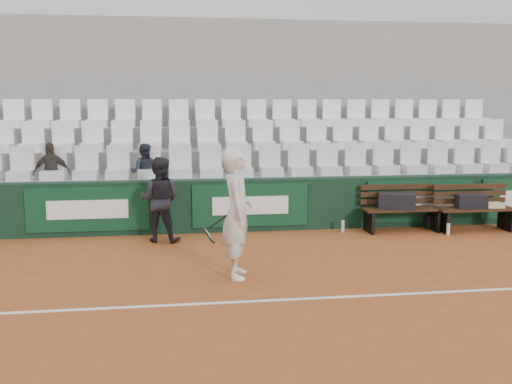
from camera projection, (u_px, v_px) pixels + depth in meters
name	position (u px, v px, depth m)	size (l,w,h in m)	color
ground	(305.00, 299.00, 7.19)	(80.00, 80.00, 0.00)	#A05024
court_baseline	(305.00, 299.00, 7.19)	(18.00, 0.06, 0.01)	white
back_barrier	(263.00, 204.00, 11.02)	(18.00, 0.34, 1.00)	black
grandstand_tier_front	(255.00, 199.00, 11.63)	(18.00, 0.95, 1.00)	gray
grandstand_tier_mid	(249.00, 182.00, 12.53)	(18.00, 0.95, 1.45)	gray
grandstand_tier_back	(244.00, 167.00, 13.42)	(18.00, 0.95, 1.90)	gray
grandstand_rear_wall	(241.00, 113.00, 13.84)	(18.00, 0.30, 4.40)	gray
seat_row_front	(256.00, 160.00, 11.34)	(11.90, 0.44, 0.63)	silver
seat_row_mid	(250.00, 135.00, 12.20)	(11.90, 0.44, 0.63)	white
seat_row_back	(245.00, 113.00, 13.06)	(11.90, 0.44, 0.63)	white
bench_left	(402.00, 220.00, 10.94)	(1.50, 0.56, 0.45)	#351F10
bench_right	(475.00, 219.00, 10.97)	(1.50, 0.56, 0.45)	#371F10
sports_bag_left	(397.00, 201.00, 10.83)	(0.68, 0.29, 0.29)	black
sports_bag_right	(471.00, 201.00, 10.91)	(0.56, 0.26, 0.26)	black
towel	(494.00, 205.00, 10.97)	(0.33, 0.24, 0.09)	tan
sports_bag_ground	(436.00, 222.00, 11.24)	(0.41, 0.25, 0.25)	black
water_bottle_near	(343.00, 226.00, 10.89)	(0.06, 0.06, 0.23)	silver
water_bottle_far	(448.00, 229.00, 10.62)	(0.06, 0.06, 0.22)	silver
tennis_player	(237.00, 213.00, 7.98)	(0.75, 0.71, 1.84)	silver
ball_kid	(160.00, 199.00, 10.08)	(0.73, 0.57, 1.51)	black
spectator_b	(50.00, 149.00, 10.81)	(0.68, 0.28, 1.15)	#332D28
spectator_c	(144.00, 149.00, 11.05)	(0.54, 0.42, 1.12)	#202630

